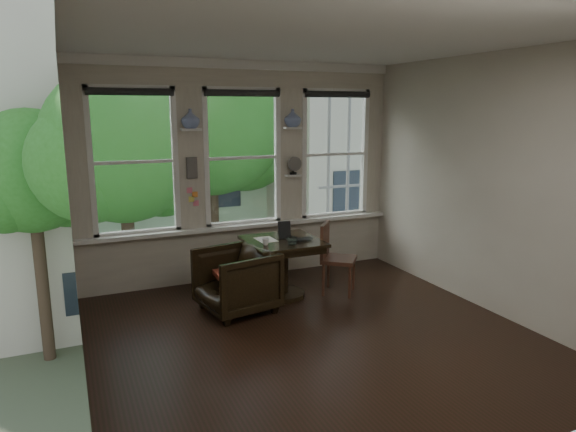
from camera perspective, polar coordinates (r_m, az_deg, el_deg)
name	(u,v)px	position (r m, az deg, el deg)	size (l,w,h in m)	color
ground	(313,336)	(5.59, 2.82, -13.20)	(4.50, 4.50, 0.00)	black
ceiling	(316,40)	(5.11, 3.18, 18.97)	(4.50, 4.50, 0.00)	silver
wall_back	(242,172)	(7.20, -5.11, 4.88)	(4.50, 4.50, 0.00)	beige
wall_front	(481,254)	(3.34, 20.66, -3.93)	(4.50, 4.50, 0.00)	beige
wall_left	(72,215)	(4.60, -22.90, 0.09)	(4.50, 4.50, 0.00)	beige
wall_right	(486,184)	(6.46, 21.14, 3.35)	(4.50, 4.50, 0.00)	beige
window_left	(134,162)	(6.86, -16.75, 5.77)	(1.10, 0.12, 1.90)	white
window_center	(242,158)	(7.18, -5.14, 6.47)	(1.10, 0.12, 1.90)	white
window_right	(334,154)	(7.76, 5.12, 6.86)	(1.10, 0.12, 1.90)	white
shelf_left	(191,130)	(6.86, -10.75, 9.41)	(0.26, 0.16, 0.03)	white
shelf_right	(293,128)	(7.33, 0.52, 9.75)	(0.26, 0.16, 0.03)	white
intercom	(192,168)	(6.92, -10.65, 5.29)	(0.14, 0.06, 0.28)	#59544F
sticky_notes	(193,194)	(6.98, -10.55, 2.43)	(0.16, 0.01, 0.24)	pink
desk_fan	(293,168)	(7.35, 0.57, 5.30)	(0.20, 0.20, 0.24)	#59544F
vase_left	(190,119)	(6.85, -10.80, 10.58)	(0.24, 0.24, 0.25)	silver
vase_right	(293,118)	(7.32, 0.52, 10.84)	(0.24, 0.24, 0.25)	silver
table	(283,268)	(6.56, -0.58, -5.83)	(0.90, 0.90, 0.75)	black
armchair_left	(236,280)	(6.12, -5.78, -7.14)	(0.81, 0.83, 0.76)	black
cushion_red	(236,275)	(6.10, -5.79, -6.51)	(0.45, 0.45, 0.06)	maroon
side_chair_right	(339,259)	(6.70, 5.69, -4.75)	(0.42, 0.42, 0.92)	#402417
laptop	(301,241)	(6.36, 1.47, -2.75)	(0.33, 0.21, 0.03)	black
mug	(266,242)	(6.21, -2.50, -2.86)	(0.09, 0.09, 0.08)	white
drinking_glass	(292,241)	(6.19, 0.47, -2.82)	(0.13, 0.13, 0.10)	white
tablet	(284,230)	(6.50, -0.40, -1.56)	(0.16, 0.02, 0.22)	black
papers	(266,240)	(6.46, -2.47, -2.64)	(0.22, 0.30, 0.00)	silver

